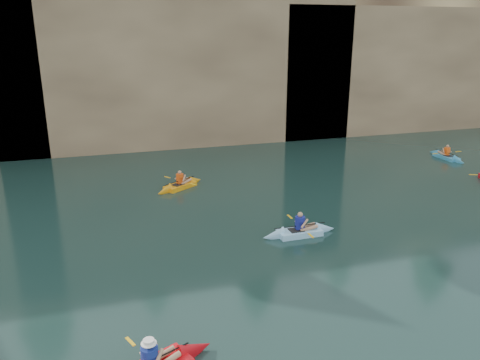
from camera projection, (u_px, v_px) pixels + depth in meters
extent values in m
plane|color=black|center=(278.00, 342.00, 12.10)|extent=(160.00, 160.00, 0.00)
cube|color=tan|center=(143.00, 53.00, 37.61)|extent=(70.00, 16.00, 12.00)
cube|color=tan|center=(185.00, 62.00, 31.52)|extent=(24.00, 2.40, 11.40)
cube|color=tan|center=(432.00, 68.00, 37.35)|extent=(26.00, 2.40, 9.84)
cube|color=black|center=(98.00, 129.00, 30.49)|extent=(3.50, 1.00, 3.20)
cube|color=black|center=(296.00, 109.00, 34.21)|extent=(5.00, 1.00, 4.50)
cone|color=red|center=(195.00, 350.00, 11.57)|extent=(1.17, 1.09, 0.79)
cube|color=navy|center=(150.00, 357.00, 10.68)|extent=(0.40, 0.34, 0.50)
sphere|color=tan|center=(149.00, 344.00, 10.58)|extent=(0.21, 0.21, 0.21)
cube|color=yellow|center=(130.00, 342.00, 11.42)|extent=(0.24, 0.42, 0.02)
cylinder|color=white|center=(149.00, 342.00, 10.56)|extent=(0.36, 0.36, 0.10)
cube|color=orange|center=(180.00, 186.00, 23.98)|extent=(2.36, 1.93, 0.26)
cone|color=orange|center=(195.00, 180.00, 24.80)|extent=(1.08, 1.05, 0.70)
cone|color=orange|center=(164.00, 191.00, 23.15)|extent=(1.08, 1.05, 0.70)
cube|color=black|center=(178.00, 184.00, 23.84)|extent=(0.70, 0.67, 0.04)
cube|color=#E15012|center=(180.00, 179.00, 23.87)|extent=(0.38, 0.35, 0.47)
sphere|color=tan|center=(180.00, 172.00, 23.76)|extent=(0.20, 0.20, 0.20)
cylinder|color=black|center=(180.00, 181.00, 23.90)|extent=(1.74, 1.20, 0.04)
cube|color=yellow|center=(167.00, 177.00, 24.46)|extent=(0.30, 0.39, 0.02)
cube|color=yellow|center=(193.00, 184.00, 23.34)|extent=(0.30, 0.39, 0.02)
cube|color=#97D4FD|center=(299.00, 232.00, 18.41)|extent=(2.37, 0.79, 0.27)
cone|color=#97D4FD|center=(325.00, 229.00, 18.73)|extent=(0.84, 0.74, 0.73)
cone|color=#97D4FD|center=(273.00, 236.00, 18.08)|extent=(0.84, 0.74, 0.73)
cube|color=black|center=(296.00, 230.00, 18.33)|extent=(0.56, 0.46, 0.04)
cube|color=navy|center=(300.00, 223.00, 18.29)|extent=(0.33, 0.22, 0.49)
sphere|color=tan|center=(300.00, 215.00, 18.18)|extent=(0.21, 0.21, 0.21)
cylinder|color=black|center=(300.00, 226.00, 18.32)|extent=(2.16, 0.06, 0.04)
cube|color=yellow|center=(290.00, 217.00, 19.21)|extent=(0.08, 0.42, 0.02)
cube|color=yellow|center=(311.00, 236.00, 17.43)|extent=(0.08, 0.42, 0.02)
cube|color=yellow|center=(473.00, 175.00, 24.81)|extent=(0.42, 0.24, 0.02)
cube|color=#3C9DCE|center=(446.00, 157.00, 29.57)|extent=(0.72, 2.40, 0.24)
cone|color=#3C9DCE|center=(434.00, 152.00, 30.59)|extent=(0.67, 0.85, 0.67)
cone|color=#3C9DCE|center=(459.00, 161.00, 28.55)|extent=(0.67, 0.85, 0.67)
cube|color=black|center=(448.00, 156.00, 29.41)|extent=(0.42, 0.55, 0.04)
cube|color=#FF5D15|center=(447.00, 151.00, 29.46)|extent=(0.20, 0.30, 0.45)
sphere|color=tan|center=(448.00, 146.00, 29.37)|extent=(0.19, 0.19, 0.19)
cylinder|color=black|center=(447.00, 153.00, 29.49)|extent=(0.05, 1.97, 0.04)
cube|color=yellow|center=(435.00, 154.00, 29.23)|extent=(0.42, 0.08, 0.02)
cube|color=yellow|center=(458.00, 152.00, 29.74)|extent=(0.42, 0.08, 0.02)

